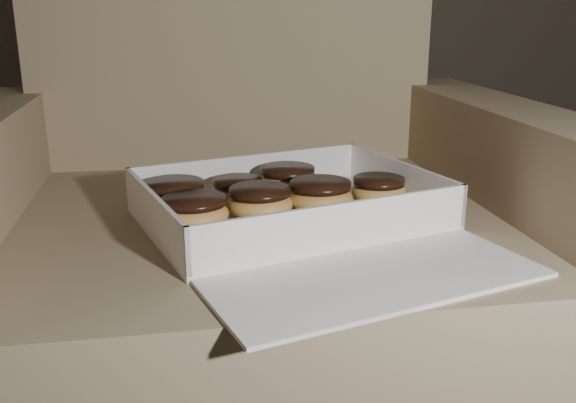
# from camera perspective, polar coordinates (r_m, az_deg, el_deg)

# --- Properties ---
(armchair) EXTENTS (0.89, 0.75, 0.93)m
(armchair) POSITION_cam_1_polar(r_m,az_deg,el_deg) (1.02, -3.19, -6.32)
(armchair) COLOR #907C5C
(armchair) RESTS_ON floor
(bakery_box) EXTENTS (0.47, 0.52, 0.06)m
(bakery_box) POSITION_cam_1_polar(r_m,az_deg,el_deg) (0.84, 1.37, -1.67)
(bakery_box) COLOR white
(bakery_box) RESTS_ON armchair
(donut_a) EXTENTS (0.09, 0.09, 0.04)m
(donut_a) POSITION_cam_1_polar(r_m,az_deg,el_deg) (0.85, -2.51, -0.08)
(donut_a) COLOR gold
(donut_a) RESTS_ON bakery_box
(donut_b) EXTENTS (0.09, 0.09, 0.04)m
(donut_b) POSITION_cam_1_polar(r_m,az_deg,el_deg) (0.82, -8.31, -0.96)
(donut_b) COLOR gold
(donut_b) RESTS_ON bakery_box
(donut_c) EXTENTS (0.09, 0.09, 0.04)m
(donut_c) POSITION_cam_1_polar(r_m,az_deg,el_deg) (0.89, -10.12, 0.48)
(donut_c) COLOR gold
(donut_c) RESTS_ON bakery_box
(donut_d) EXTENTS (0.07, 0.07, 0.04)m
(donut_d) POSITION_cam_1_polar(r_m,az_deg,el_deg) (0.92, -4.48, 0.98)
(donut_d) COLOR gold
(donut_d) RESTS_ON bakery_box
(donut_e) EXTENTS (0.09, 0.09, 0.04)m
(donut_e) POSITION_cam_1_polar(r_m,az_deg,el_deg) (0.88, 2.88, 0.49)
(donut_e) COLOR gold
(donut_e) RESTS_ON bakery_box
(donut_f) EXTENTS (0.09, 0.09, 0.04)m
(donut_f) POSITION_cam_1_polar(r_m,az_deg,el_deg) (0.96, -0.06, 1.91)
(donut_f) COLOR gold
(donut_f) RESTS_ON bakery_box
(donut_g) EXTENTS (0.08, 0.08, 0.04)m
(donut_g) POSITION_cam_1_polar(r_m,az_deg,el_deg) (0.92, 8.05, 1.01)
(donut_g) COLOR gold
(donut_g) RESTS_ON bakery_box
(crumb_a) EXTENTS (0.01, 0.01, 0.00)m
(crumb_a) POSITION_cam_1_polar(r_m,az_deg,el_deg) (0.86, 0.61, -1.33)
(crumb_a) COLOR black
(crumb_a) RESTS_ON bakery_box
(crumb_b) EXTENTS (0.01, 0.01, 0.00)m
(crumb_b) POSITION_cam_1_polar(r_m,az_deg,el_deg) (0.84, 12.52, -2.13)
(crumb_b) COLOR black
(crumb_b) RESTS_ON bakery_box
(crumb_c) EXTENTS (0.01, 0.01, 0.00)m
(crumb_c) POSITION_cam_1_polar(r_m,az_deg,el_deg) (0.85, 8.94, -1.73)
(crumb_c) COLOR black
(crumb_c) RESTS_ON bakery_box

